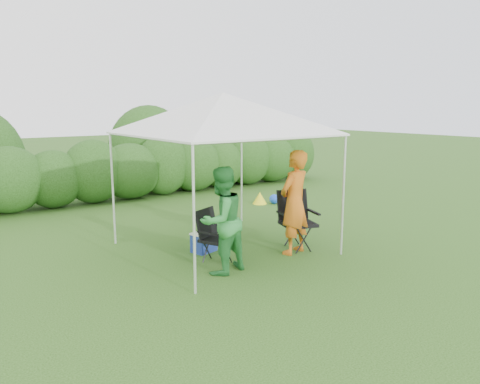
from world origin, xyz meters
TOP-DOWN VIEW (x-y plane):
  - ground at (0.00, 0.00)m, footprint 70.00×70.00m
  - hedge at (0.09, 6.00)m, footprint 15.04×1.53m
  - canopy at (0.00, 0.50)m, footprint 3.10×3.10m
  - chair_right at (1.14, -0.20)m, footprint 0.78×0.75m
  - chair_left at (-0.56, 0.00)m, footprint 0.68×0.66m
  - man at (0.87, -0.43)m, footprint 0.76×0.60m
  - woman at (-0.72, -0.51)m, footprint 0.94×0.80m
  - cooler at (-0.39, 0.57)m, footprint 0.49×0.41m
  - bottle at (-0.33, 0.53)m, footprint 0.06×0.06m
  - lawn_toy at (3.12, 3.21)m, footprint 0.64×0.53m

SIDE VIEW (x-z plane):
  - ground at x=0.00m, z-range 0.00..0.00m
  - lawn_toy at x=3.12m, z-range -0.01..0.31m
  - cooler at x=-0.39m, z-range 0.00..0.36m
  - bottle at x=-0.33m, z-range 0.36..0.60m
  - chair_left at x=-0.56m, z-range 0.06..0.96m
  - chair_right at x=1.14m, z-range 0.07..1.14m
  - hedge at x=0.09m, z-range -0.07..1.73m
  - woman at x=-0.72m, z-range 0.00..1.69m
  - man at x=0.87m, z-range 0.00..1.85m
  - canopy at x=0.00m, z-range 1.05..3.88m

